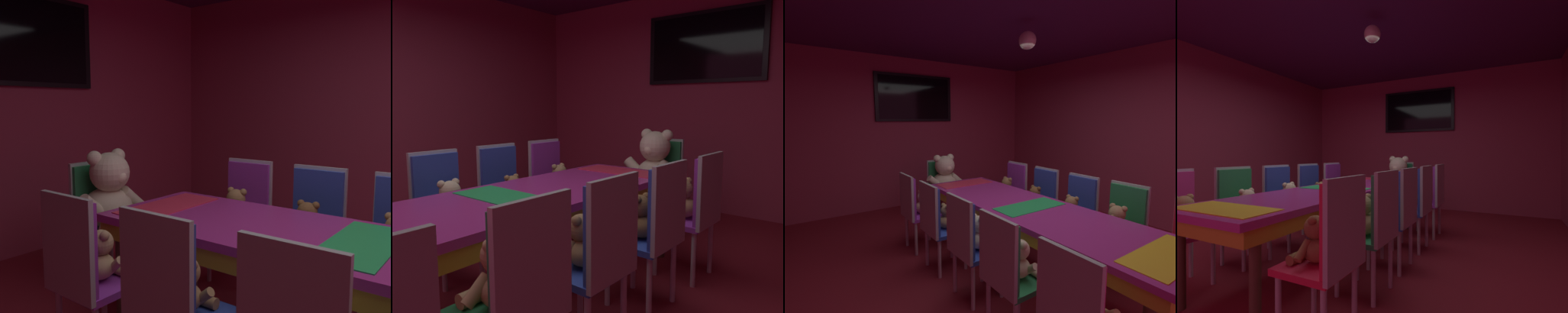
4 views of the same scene
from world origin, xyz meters
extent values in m
plane|color=maroon|center=(0.00, 0.00, 0.00)|extent=(7.90, 7.90, 0.00)
cube|color=#99334C|center=(0.00, 3.20, 1.40)|extent=(5.20, 0.12, 2.80)
cube|color=#99334C|center=(-2.60, 0.00, 1.40)|extent=(0.12, 6.40, 2.80)
cube|color=#4C1E4C|center=(0.00, 0.00, 2.80)|extent=(5.20, 6.40, 0.04)
cube|color=#B22D8C|center=(0.00, 0.00, 0.71)|extent=(0.90, 3.10, 0.05)
cube|color=gold|center=(0.00, 0.00, 0.64)|extent=(0.88, 3.04, 0.10)
cylinder|color=#4C3826|center=(0.38, 1.40, 0.34)|extent=(0.07, 0.07, 0.69)
cylinder|color=#4C3826|center=(0.38, -1.40, 0.34)|extent=(0.07, 0.07, 0.69)
cylinder|color=#4C3826|center=(-0.38, 1.40, 0.34)|extent=(0.07, 0.07, 0.69)
cylinder|color=#4C3826|center=(-0.38, -1.40, 0.34)|extent=(0.07, 0.07, 0.69)
cube|color=yellow|center=(0.00, -1.32, 0.74)|extent=(0.77, 0.32, 0.01)
cube|color=green|center=(0.00, 0.00, 0.74)|extent=(0.77, 0.32, 0.01)
cube|color=#E52D4C|center=(0.00, 1.32, 0.74)|extent=(0.77, 0.32, 0.01)
cube|color=#CC338C|center=(-0.71, -1.20, 0.44)|extent=(0.40, 0.40, 0.04)
cylinder|color=#B2B2B7|center=(-0.55, -1.04, 0.21)|extent=(0.04, 0.04, 0.42)
cylinder|color=#B2B2B7|center=(-0.87, -1.04, 0.21)|extent=(0.04, 0.04, 0.42)
ellipsoid|color=#9E7247|center=(-0.71, -1.20, 0.55)|extent=(0.20, 0.20, 0.16)
sphere|color=#9E7247|center=(-0.69, -1.20, 0.69)|extent=(0.16, 0.16, 0.16)
sphere|color=tan|center=(-0.63, -1.20, 0.68)|extent=(0.06, 0.06, 0.06)
sphere|color=#9E7247|center=(-0.71, -1.14, 0.75)|extent=(0.06, 0.06, 0.06)
cylinder|color=#9E7247|center=(-0.66, -1.10, 0.56)|extent=(0.06, 0.14, 0.13)
cylinder|color=#9E7247|center=(-0.58, -1.15, 0.49)|extent=(0.07, 0.15, 0.07)
cylinder|color=#9E7247|center=(-0.58, -1.26, 0.49)|extent=(0.07, 0.15, 0.07)
cube|color=#268C4C|center=(-0.70, -0.59, 0.44)|extent=(0.40, 0.40, 0.04)
cube|color=#268C4C|center=(-0.88, -0.59, 0.71)|extent=(0.05, 0.38, 0.50)
cube|color=#B2B2B7|center=(-0.90, -0.59, 0.71)|extent=(0.03, 0.41, 0.55)
cylinder|color=#B2B2B7|center=(-0.54, -0.43, 0.21)|extent=(0.04, 0.04, 0.42)
cylinder|color=#B2B2B7|center=(-0.54, -0.75, 0.21)|extent=(0.04, 0.04, 0.42)
cylinder|color=#B2B2B7|center=(-0.86, -0.43, 0.21)|extent=(0.04, 0.04, 0.42)
cylinder|color=#B2B2B7|center=(-0.86, -0.75, 0.21)|extent=(0.04, 0.04, 0.42)
ellipsoid|color=beige|center=(-0.70, -0.59, 0.54)|extent=(0.19, 0.19, 0.15)
sphere|color=beige|center=(-0.68, -0.59, 0.68)|extent=(0.15, 0.15, 0.15)
sphere|color=#FDDCAD|center=(-0.63, -0.59, 0.67)|extent=(0.06, 0.06, 0.06)
sphere|color=beige|center=(-0.70, -0.53, 0.74)|extent=(0.06, 0.06, 0.06)
sphere|color=beige|center=(-0.70, -0.65, 0.74)|extent=(0.06, 0.06, 0.06)
cylinder|color=beige|center=(-0.66, -0.49, 0.56)|extent=(0.05, 0.13, 0.13)
cylinder|color=beige|center=(-0.66, -0.68, 0.56)|extent=(0.05, 0.13, 0.13)
cylinder|color=beige|center=(-0.57, -0.54, 0.49)|extent=(0.06, 0.14, 0.06)
cylinder|color=beige|center=(-0.57, -0.64, 0.49)|extent=(0.06, 0.14, 0.06)
cube|color=#2D47B2|center=(-0.67, -0.01, 0.44)|extent=(0.40, 0.40, 0.04)
cube|color=#2D47B2|center=(-0.85, -0.01, 0.71)|extent=(0.05, 0.38, 0.50)
cube|color=#B2B2B7|center=(-0.88, -0.01, 0.71)|extent=(0.03, 0.41, 0.55)
cylinder|color=#B2B2B7|center=(-0.51, 0.15, 0.21)|extent=(0.04, 0.04, 0.42)
cylinder|color=#B2B2B7|center=(-0.51, -0.17, 0.21)|extent=(0.04, 0.04, 0.42)
cylinder|color=#B2B2B7|center=(-0.83, 0.15, 0.21)|extent=(0.04, 0.04, 0.42)
cylinder|color=#B2B2B7|center=(-0.83, -0.17, 0.21)|extent=(0.04, 0.04, 0.42)
ellipsoid|color=beige|center=(-0.67, -0.01, 0.55)|extent=(0.20, 0.20, 0.16)
sphere|color=beige|center=(-0.66, -0.01, 0.69)|extent=(0.16, 0.16, 0.16)
sphere|color=#FDDCAD|center=(-0.60, -0.01, 0.68)|extent=(0.06, 0.06, 0.06)
sphere|color=beige|center=(-0.67, 0.05, 0.75)|extent=(0.06, 0.06, 0.06)
sphere|color=beige|center=(-0.67, -0.07, 0.75)|extent=(0.06, 0.06, 0.06)
cylinder|color=beige|center=(-0.63, 0.09, 0.56)|extent=(0.06, 0.14, 0.13)
cylinder|color=beige|center=(-0.63, -0.11, 0.56)|extent=(0.06, 0.14, 0.13)
cylinder|color=beige|center=(-0.54, 0.04, 0.49)|extent=(0.07, 0.15, 0.07)
cylinder|color=beige|center=(-0.54, -0.06, 0.49)|extent=(0.07, 0.15, 0.07)
cube|color=#2D47B2|center=(-0.69, 0.61, 0.44)|extent=(0.40, 0.40, 0.04)
cube|color=#2D47B2|center=(-0.87, 0.61, 0.71)|extent=(0.05, 0.38, 0.50)
cube|color=#B2B2B7|center=(-0.89, 0.61, 0.71)|extent=(0.03, 0.41, 0.55)
cylinder|color=#B2B2B7|center=(-0.53, 0.77, 0.21)|extent=(0.04, 0.04, 0.42)
cylinder|color=#B2B2B7|center=(-0.53, 0.45, 0.21)|extent=(0.04, 0.04, 0.42)
cylinder|color=#B2B2B7|center=(-0.85, 0.77, 0.21)|extent=(0.04, 0.04, 0.42)
cylinder|color=#B2B2B7|center=(-0.85, 0.45, 0.21)|extent=(0.04, 0.04, 0.42)
ellipsoid|color=#9E7247|center=(-0.69, 0.61, 0.53)|extent=(0.17, 0.17, 0.14)
sphere|color=#9E7247|center=(-0.67, 0.61, 0.66)|extent=(0.14, 0.14, 0.14)
sphere|color=tan|center=(-0.63, 0.61, 0.65)|extent=(0.05, 0.05, 0.05)
sphere|color=#9E7247|center=(-0.69, 0.66, 0.71)|extent=(0.05, 0.05, 0.05)
sphere|color=#9E7247|center=(-0.69, 0.56, 0.71)|extent=(0.05, 0.05, 0.05)
cylinder|color=#9E7247|center=(-0.65, 0.69, 0.55)|extent=(0.05, 0.12, 0.11)
cylinder|color=#9E7247|center=(-0.65, 0.52, 0.55)|extent=(0.05, 0.12, 0.11)
cylinder|color=#9E7247|center=(-0.58, 0.65, 0.49)|extent=(0.06, 0.13, 0.06)
cylinder|color=#9E7247|center=(-0.58, 0.56, 0.49)|extent=(0.06, 0.13, 0.06)
cube|color=purple|center=(-0.70, 1.22, 0.44)|extent=(0.40, 0.40, 0.04)
cube|color=purple|center=(-0.88, 1.22, 0.71)|extent=(0.05, 0.38, 0.50)
cube|color=#B2B2B7|center=(-0.90, 1.22, 0.71)|extent=(0.03, 0.41, 0.55)
cylinder|color=#B2B2B7|center=(-0.54, 1.38, 0.21)|extent=(0.04, 0.04, 0.42)
cylinder|color=#B2B2B7|center=(-0.54, 1.06, 0.21)|extent=(0.04, 0.04, 0.42)
cylinder|color=#B2B2B7|center=(-0.86, 1.38, 0.21)|extent=(0.04, 0.04, 0.42)
cylinder|color=#B2B2B7|center=(-0.86, 1.06, 0.21)|extent=(0.04, 0.04, 0.42)
ellipsoid|color=tan|center=(-0.70, 1.22, 0.54)|extent=(0.18, 0.18, 0.15)
sphere|color=tan|center=(-0.68, 1.22, 0.67)|extent=(0.15, 0.15, 0.15)
sphere|color=tan|center=(-0.63, 1.22, 0.66)|extent=(0.06, 0.06, 0.06)
sphere|color=tan|center=(-0.70, 1.28, 0.73)|extent=(0.06, 0.06, 0.06)
sphere|color=tan|center=(-0.70, 1.17, 0.73)|extent=(0.06, 0.06, 0.06)
cylinder|color=tan|center=(-0.66, 1.32, 0.56)|extent=(0.05, 0.13, 0.12)
cylinder|color=tan|center=(-0.66, 1.13, 0.56)|extent=(0.05, 0.13, 0.12)
cylinder|color=tan|center=(-0.58, 1.27, 0.49)|extent=(0.06, 0.14, 0.06)
cylinder|color=tan|center=(-0.58, 1.17, 0.49)|extent=(0.06, 0.14, 0.06)
cube|color=red|center=(0.70, -1.21, 0.44)|extent=(0.40, 0.40, 0.04)
cube|color=red|center=(0.88, -1.21, 0.71)|extent=(0.05, 0.38, 0.50)
cube|color=#B2B2B7|center=(0.90, -1.21, 0.71)|extent=(0.03, 0.41, 0.55)
cylinder|color=#B2B2B7|center=(0.86, -1.05, 0.21)|extent=(0.04, 0.04, 0.42)
cylinder|color=#B2B2B7|center=(0.54, -1.05, 0.21)|extent=(0.04, 0.04, 0.42)
cylinder|color=#B2B2B7|center=(0.54, -1.37, 0.21)|extent=(0.04, 0.04, 0.42)
ellipsoid|color=brown|center=(0.70, -1.21, 0.54)|extent=(0.18, 0.18, 0.15)
sphere|color=brown|center=(0.69, -1.21, 0.67)|extent=(0.15, 0.15, 0.15)
sphere|color=#99663C|center=(0.64, -1.21, 0.66)|extent=(0.05, 0.05, 0.05)
sphere|color=brown|center=(0.70, -1.26, 0.72)|extent=(0.05, 0.05, 0.05)
sphere|color=brown|center=(0.70, -1.16, 0.72)|extent=(0.05, 0.05, 0.05)
cylinder|color=brown|center=(0.66, -1.30, 0.55)|extent=(0.05, 0.13, 0.12)
cylinder|color=brown|center=(0.66, -1.12, 0.55)|extent=(0.05, 0.13, 0.12)
cylinder|color=brown|center=(0.58, -1.26, 0.49)|extent=(0.06, 0.14, 0.06)
cylinder|color=brown|center=(0.58, -1.16, 0.49)|extent=(0.06, 0.14, 0.06)
cube|color=#268C4C|center=(0.68, -0.58, 0.44)|extent=(0.40, 0.40, 0.04)
cube|color=#268C4C|center=(0.86, -0.58, 0.71)|extent=(0.05, 0.38, 0.50)
cube|color=#B2B2B7|center=(0.88, -0.58, 0.71)|extent=(0.03, 0.41, 0.55)
cylinder|color=#B2B2B7|center=(0.84, -0.42, 0.21)|extent=(0.04, 0.04, 0.42)
cylinder|color=#B2B2B7|center=(0.84, -0.74, 0.21)|extent=(0.04, 0.04, 0.42)
cylinder|color=#B2B2B7|center=(0.52, -0.42, 0.21)|extent=(0.04, 0.04, 0.42)
cylinder|color=#B2B2B7|center=(0.52, -0.74, 0.21)|extent=(0.04, 0.04, 0.42)
ellipsoid|color=tan|center=(0.68, -0.58, 0.55)|extent=(0.21, 0.21, 0.16)
sphere|color=tan|center=(0.66, -0.58, 0.70)|extent=(0.16, 0.16, 0.16)
sphere|color=tan|center=(0.61, -0.58, 0.69)|extent=(0.06, 0.06, 0.06)
sphere|color=tan|center=(0.68, -0.64, 0.76)|extent=(0.06, 0.06, 0.06)
sphere|color=tan|center=(0.68, -0.52, 0.76)|extent=(0.06, 0.06, 0.06)
cylinder|color=tan|center=(0.64, -0.69, 0.57)|extent=(0.06, 0.15, 0.14)
cylinder|color=tan|center=(0.64, -0.48, 0.57)|extent=(0.06, 0.15, 0.14)
cylinder|color=tan|center=(0.55, -0.64, 0.50)|extent=(0.07, 0.15, 0.07)
cylinder|color=tan|center=(0.55, -0.53, 0.50)|extent=(0.07, 0.15, 0.07)
cube|color=#2D47B2|center=(0.67, -0.03, 0.44)|extent=(0.40, 0.40, 0.04)
cube|color=#2D47B2|center=(0.85, -0.03, 0.71)|extent=(0.05, 0.38, 0.50)
cube|color=#B2B2B7|center=(0.87, -0.03, 0.71)|extent=(0.03, 0.41, 0.55)
cylinder|color=#B2B2B7|center=(0.83, 0.13, 0.21)|extent=(0.04, 0.04, 0.42)
cylinder|color=#B2B2B7|center=(0.83, -0.19, 0.21)|extent=(0.04, 0.04, 0.42)
cylinder|color=#B2B2B7|center=(0.51, 0.13, 0.21)|extent=(0.04, 0.04, 0.42)
cylinder|color=#B2B2B7|center=(0.51, -0.19, 0.21)|extent=(0.04, 0.04, 0.42)
ellipsoid|color=#9E7247|center=(0.67, -0.03, 0.54)|extent=(0.19, 0.19, 0.15)
sphere|color=#9E7247|center=(0.66, -0.03, 0.68)|extent=(0.15, 0.15, 0.15)
sphere|color=tan|center=(0.60, -0.03, 0.67)|extent=(0.06, 0.06, 0.06)
sphere|color=#9E7247|center=(0.67, -0.08, 0.73)|extent=(0.06, 0.06, 0.06)
sphere|color=#9E7247|center=(0.67, 0.03, 0.73)|extent=(0.06, 0.06, 0.06)
cylinder|color=#9E7247|center=(0.63, -0.12, 0.56)|extent=(0.05, 0.13, 0.12)
cylinder|color=#9E7247|center=(0.63, 0.07, 0.56)|extent=(0.05, 0.13, 0.12)
cylinder|color=#9E7247|center=(0.55, -0.08, 0.49)|extent=(0.06, 0.14, 0.06)
cylinder|color=#9E7247|center=(0.55, 0.02, 0.49)|extent=(0.06, 0.14, 0.06)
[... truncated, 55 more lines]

